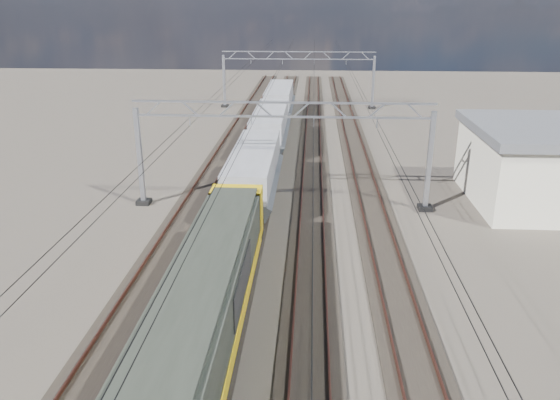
# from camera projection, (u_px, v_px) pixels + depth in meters

# --- Properties ---
(ground) EXTENTS (160.00, 160.00, 0.00)m
(ground) POSITION_uv_depth(u_px,v_px,m) (279.00, 230.00, 33.08)
(ground) COLOR #29231F
(ground) RESTS_ON ground
(track_outer_west) EXTENTS (2.60, 140.00, 0.30)m
(track_outer_west) POSITION_uv_depth(u_px,v_px,m) (181.00, 227.00, 33.40)
(track_outer_west) COLOR black
(track_outer_west) RESTS_ON ground
(track_loco) EXTENTS (2.60, 140.00, 0.30)m
(track_loco) POSITION_uv_depth(u_px,v_px,m) (246.00, 228.00, 33.17)
(track_loco) COLOR black
(track_loco) RESTS_ON ground
(track_inner_east) EXTENTS (2.60, 140.00, 0.30)m
(track_inner_east) POSITION_uv_depth(u_px,v_px,m) (312.00, 230.00, 32.95)
(track_inner_east) COLOR black
(track_inner_east) RESTS_ON ground
(track_outer_east) EXTENTS (2.60, 140.00, 0.30)m
(track_outer_east) POSITION_uv_depth(u_px,v_px,m) (378.00, 231.00, 32.72)
(track_outer_east) COLOR black
(track_outer_east) RESTS_ON ground
(catenary_gantry_mid) EXTENTS (19.90, 0.90, 7.11)m
(catenary_gantry_mid) POSITION_uv_depth(u_px,v_px,m) (282.00, 151.00, 35.48)
(catenary_gantry_mid) COLOR #9A9EA8
(catenary_gantry_mid) RESTS_ON ground
(catenary_gantry_far) EXTENTS (19.90, 0.90, 7.11)m
(catenary_gantry_far) POSITION_uv_depth(u_px,v_px,m) (298.00, 77.00, 69.21)
(catenary_gantry_far) COLOR #9A9EA8
(catenary_gantry_far) RESTS_ON ground
(overhead_wires) EXTENTS (12.03, 140.00, 0.53)m
(overhead_wires) POSITION_uv_depth(u_px,v_px,m) (286.00, 111.00, 38.60)
(overhead_wires) COLOR black
(overhead_wires) RESTS_ON ground
(locomotive) EXTENTS (2.76, 21.10, 3.62)m
(locomotive) POSITION_uv_depth(u_px,v_px,m) (204.00, 307.00, 20.40)
(locomotive) COLOR black
(locomotive) RESTS_ON ground
(hopper_wagon_lead) EXTENTS (3.38, 13.00, 3.25)m
(hopper_wagon_lead) POSITION_uv_depth(u_px,v_px,m) (254.00, 171.00, 37.01)
(hopper_wagon_lead) COLOR black
(hopper_wagon_lead) RESTS_ON ground
(hopper_wagon_mid) EXTENTS (3.38, 13.00, 3.25)m
(hopper_wagon_mid) POSITION_uv_depth(u_px,v_px,m) (270.00, 126.00, 50.31)
(hopper_wagon_mid) COLOR black
(hopper_wagon_mid) RESTS_ON ground
(hopper_wagon_third) EXTENTS (3.38, 13.00, 3.25)m
(hopper_wagon_third) POSITION_uv_depth(u_px,v_px,m) (279.00, 99.00, 63.62)
(hopper_wagon_third) COLOR black
(hopper_wagon_third) RESTS_ON ground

